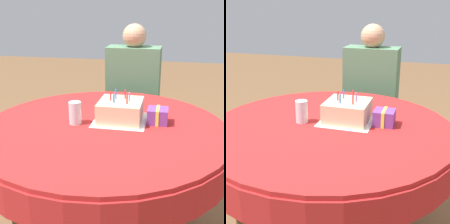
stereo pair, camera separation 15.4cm
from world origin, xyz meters
TOP-DOWN VIEW (x-y plane):
  - dining_table at (0.00, 0.00)m, footprint 1.24×1.24m
  - chair at (0.03, 0.93)m, footprint 0.38×0.38m
  - person at (0.03, 0.84)m, footprint 0.39×0.29m
  - napkin at (0.07, 0.08)m, footprint 0.27×0.27m
  - birthday_cake at (0.07, 0.08)m, footprint 0.22×0.22m
  - drinking_glass at (-0.15, -0.01)m, footprint 0.06×0.06m
  - gift_box at (0.26, 0.08)m, footprint 0.10×0.11m

SIDE VIEW (x-z plane):
  - chair at x=0.03m, z-range 0.03..1.00m
  - dining_table at x=0.00m, z-range 0.29..1.04m
  - person at x=0.03m, z-range 0.11..1.30m
  - napkin at x=0.07m, z-range 0.75..0.75m
  - gift_box at x=0.26m, z-range 0.75..0.83m
  - birthday_cake at x=0.07m, z-range 0.73..0.88m
  - drinking_glass at x=-0.15m, z-range 0.75..0.86m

